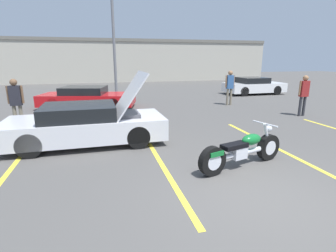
% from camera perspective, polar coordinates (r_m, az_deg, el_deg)
% --- Properties ---
extents(ground_plane, '(80.00, 80.00, 0.00)m').
position_cam_1_polar(ground_plane, '(5.19, 19.31, -14.31)').
color(ground_plane, '#514F4C').
extents(parking_stripe_foreground, '(0.12, 5.69, 0.01)m').
position_cam_1_polar(parking_stripe_foreground, '(6.70, -31.77, -9.03)').
color(parking_stripe_foreground, yellow).
rests_on(parking_stripe_foreground, ground).
extents(parking_stripe_middle, '(0.12, 5.69, 0.01)m').
position_cam_1_polar(parking_stripe_middle, '(6.50, -1.94, -7.42)').
color(parking_stripe_middle, yellow).
rests_on(parking_stripe_middle, ground).
extents(parking_stripe_back, '(0.12, 5.69, 0.01)m').
position_cam_1_polar(parking_stripe_back, '(7.90, 22.77, -4.56)').
color(parking_stripe_back, yellow).
rests_on(parking_stripe_back, ground).
extents(far_building, '(32.00, 4.20, 4.40)m').
position_cam_1_polar(far_building, '(30.04, -9.69, 14.12)').
color(far_building, '#B2AD9E').
rests_on(far_building, ground).
extents(light_pole, '(1.21, 0.28, 7.17)m').
position_cam_1_polar(light_pole, '(18.05, -11.49, 19.10)').
color(light_pole, slate).
rests_on(light_pole, ground).
extents(motorcycle, '(2.36, 0.95, 0.96)m').
position_cam_1_polar(motorcycle, '(6.22, 15.86, -5.17)').
color(motorcycle, black).
rests_on(motorcycle, ground).
extents(show_car_hood_open, '(4.45, 1.90, 2.06)m').
position_cam_1_polar(show_car_hood_open, '(7.94, -17.20, 0.37)').
color(show_car_hood_open, silver).
rests_on(show_car_hood_open, ground).
extents(parked_car_left_row, '(4.89, 2.89, 1.07)m').
position_cam_1_polar(parked_car_left_row, '(13.86, -17.14, 5.94)').
color(parked_car_left_row, red).
rests_on(parked_car_left_row, ground).
extents(parked_car_right_row, '(4.09, 1.94, 1.16)m').
position_cam_1_polar(parked_car_right_row, '(19.46, 18.12, 8.27)').
color(parked_car_right_row, white).
rests_on(parked_car_right_row, ground).
extents(spectator_near_motorcycle, '(0.52, 0.23, 1.74)m').
position_cam_1_polar(spectator_near_motorcycle, '(12.68, 27.47, 6.59)').
color(spectator_near_motorcycle, '#333338').
rests_on(spectator_near_motorcycle, ground).
extents(spectator_by_show_car, '(0.52, 0.23, 1.77)m').
position_cam_1_polar(spectator_by_show_car, '(10.44, -30.21, 4.98)').
color(spectator_by_show_car, gray).
rests_on(spectator_by_show_car, ground).
extents(spectator_midground, '(0.52, 0.24, 1.82)m').
position_cam_1_polar(spectator_midground, '(14.37, 13.31, 8.78)').
color(spectator_midground, gray).
rests_on(spectator_midground, ground).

